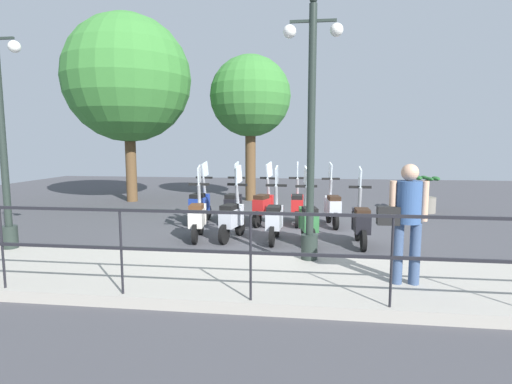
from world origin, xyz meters
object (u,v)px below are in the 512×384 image
tree_large (128,79)px  scooter_far_4 (200,204)px  scooter_near_4 (198,217)px  pedestrian_with_bag (406,215)px  scooter_near_3 (232,217)px  scooter_near_0 (361,222)px  scooter_far_0 (332,206)px  scooter_far_3 (234,204)px  lamp_post_far (3,150)px  scooter_far_1 (297,205)px  scooter_near_2 (275,218)px  tree_distant (250,97)px  potted_palm (426,197)px  scooter_near_1 (308,220)px  scooter_far_2 (264,205)px  lamp_post_near (311,148)px

tree_large → scooter_far_4: (-3.40, -3.34, -3.64)m
scooter_near_4 → scooter_far_4: 1.71m
pedestrian_with_bag → scooter_near_3: size_ratio=1.03×
scooter_far_4 → tree_large: bearing=54.0°
scooter_near_0 → scooter_far_0: bearing=13.0°
scooter_far_4 → scooter_far_3: bearing=-77.3°
lamp_post_far → scooter_far_1: (3.45, -4.98, -1.41)m
scooter_near_0 → scooter_near_4: size_ratio=1.00×
scooter_far_3 → scooter_far_4: (-0.05, 0.84, 0.00)m
scooter_near_2 → scooter_near_0: bearing=-91.4°
scooter_far_1 → tree_distant: bearing=22.5°
lamp_post_far → scooter_far_4: lamp_post_far is taller
potted_palm → scooter_near_0: bearing=150.1°
potted_palm → scooter_far_4: 6.51m
scooter_near_1 → scooter_near_3: size_ratio=1.00×
tree_distant → scooter_far_1: tree_distant is taller
scooter_far_0 → scooter_far_3: bearing=81.8°
pedestrian_with_bag → tree_large: bearing=43.0°
scooter_far_1 → scooter_far_2: same height
pedestrian_with_bag → scooter_far_2: bearing=28.0°
lamp_post_far → pedestrian_with_bag: (-0.99, -6.50, -0.81)m
scooter_near_0 → scooter_far_0: same height
lamp_post_near → scooter_far_2: bearing=18.2°
scooter_near_3 → scooter_far_0: size_ratio=1.00×
tree_distant → lamp_post_near: bearing=-164.9°
scooter_near_4 → scooter_far_1: size_ratio=1.00×
pedestrian_with_bag → scooter_near_3: 3.94m
lamp_post_far → scooter_far_1: size_ratio=2.57×
tree_distant → scooter_near_2: (-5.85, -1.32, -3.08)m
tree_large → scooter_near_0: (-5.18, -7.05, -3.64)m
scooter_far_0 → scooter_far_4: bearing=82.6°
pedestrian_with_bag → scooter_far_3: 5.37m
scooter_near_0 → tree_large: bearing=53.3°
scooter_far_0 → potted_palm: bearing=-58.8°
pedestrian_with_bag → scooter_far_0: size_ratio=1.03×
tree_distant → scooter_near_1: 6.98m
lamp_post_far → scooter_far_0: 6.88m
scooter_near_0 → scooter_near_1: same height
scooter_far_4 → scooter_near_3: bearing=-135.6°
scooter_near_2 → scooter_far_1: bearing=-10.5°
scooter_near_3 → lamp_post_near: bearing=-123.9°
pedestrian_with_bag → potted_palm: bearing=-18.2°
lamp_post_near → scooter_near_3: 2.74m
lamp_post_near → scooter_near_0: lamp_post_near is taller
tree_large → potted_palm: (-1.06, -9.42, -3.68)m
scooter_near_3 → scooter_near_4: same height
scooter_near_4 → scooter_far_0: 3.34m
scooter_near_2 → scooter_near_4: size_ratio=1.00×
scooter_near_1 → scooter_far_1: same height
scooter_near_1 → lamp_post_near: bearing=170.1°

